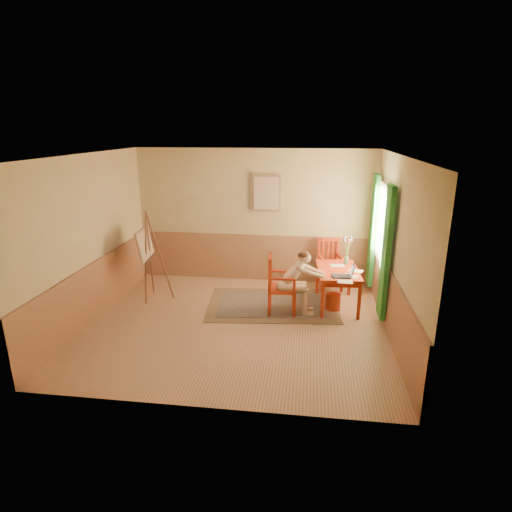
# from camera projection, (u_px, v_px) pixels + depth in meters

# --- Properties ---
(room) EXTENTS (5.04, 4.54, 2.84)m
(room) POSITION_uv_depth(u_px,v_px,m) (236.00, 245.00, 6.74)
(room) COLOR tan
(room) RESTS_ON ground
(wainscot) EXTENTS (5.00, 4.50, 1.00)m
(wainscot) POSITION_uv_depth(u_px,v_px,m) (244.00, 280.00, 7.76)
(wainscot) COLOR #97674A
(wainscot) RESTS_ON room
(window) EXTENTS (0.12, 2.01, 2.20)m
(window) POSITION_uv_depth(u_px,v_px,m) (380.00, 236.00, 7.50)
(window) COLOR white
(window) RESTS_ON room
(wall_portrait) EXTENTS (0.60, 0.05, 0.76)m
(wall_portrait) POSITION_uv_depth(u_px,v_px,m) (266.00, 193.00, 8.65)
(wall_portrait) COLOR #A37A5F
(wall_portrait) RESTS_ON room
(rug) EXTENTS (2.55, 1.83, 0.02)m
(rug) POSITION_uv_depth(u_px,v_px,m) (272.00, 304.00, 7.91)
(rug) COLOR #8C7251
(rug) RESTS_ON room
(table) EXTENTS (0.80, 1.25, 0.72)m
(table) POSITION_uv_depth(u_px,v_px,m) (338.00, 274.00, 7.68)
(table) COLOR red
(table) RESTS_ON room
(chair_left) EXTENTS (0.52, 0.50, 1.06)m
(chair_left) POSITION_uv_depth(u_px,v_px,m) (279.00, 285.00, 7.44)
(chair_left) COLOR red
(chair_left) RESTS_ON room
(chair_back) EXTENTS (0.54, 0.55, 1.02)m
(chair_back) POSITION_uv_depth(u_px,v_px,m) (329.00, 264.00, 8.63)
(chair_back) COLOR red
(chair_back) RESTS_ON room
(figure) EXTENTS (0.87, 0.39, 1.16)m
(figure) POSITION_uv_depth(u_px,v_px,m) (296.00, 280.00, 7.38)
(figure) COLOR beige
(figure) RESTS_ON room
(laptop) EXTENTS (0.38, 0.23, 0.23)m
(laptop) POSITION_uv_depth(u_px,v_px,m) (345.00, 274.00, 7.27)
(laptop) COLOR #1E2338
(laptop) RESTS_ON table
(papers) EXTENTS (0.60, 1.05, 0.00)m
(papers) POSITION_uv_depth(u_px,v_px,m) (347.00, 273.00, 7.45)
(papers) COLOR white
(papers) RESTS_ON table
(vase) EXTENTS (0.19, 0.27, 0.54)m
(vase) POSITION_uv_depth(u_px,v_px,m) (347.00, 251.00, 7.91)
(vase) COLOR #3F724C
(vase) RESTS_ON table
(wastebasket) EXTENTS (0.36, 0.36, 0.30)m
(wastebasket) POSITION_uv_depth(u_px,v_px,m) (333.00, 302.00, 7.68)
(wastebasket) COLOR #C54523
(wastebasket) RESTS_ON room
(easel) EXTENTS (0.61, 0.77, 1.73)m
(easel) POSITION_uv_depth(u_px,v_px,m) (147.00, 248.00, 7.94)
(easel) COLOR brown
(easel) RESTS_ON room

